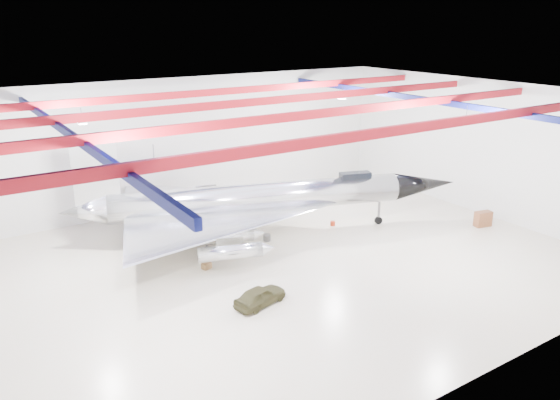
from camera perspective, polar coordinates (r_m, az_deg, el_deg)
floor at (r=36.37m, az=-0.35°, el=-6.85°), size 40.00×40.00×0.00m
wall_back at (r=47.32m, az=-10.27°, el=5.86°), size 40.00×0.00×40.00m
wall_right at (r=47.88m, az=20.31°, el=5.16°), size 0.00×30.00×30.00m
ceiling at (r=33.22m, az=-0.38°, el=10.59°), size 40.00×40.00×0.00m
ceiling_structure at (r=33.32m, az=-0.38°, el=9.44°), size 39.50×29.50×1.08m
jet_aircraft at (r=40.32m, az=-2.25°, el=-0.17°), size 29.21×21.74×8.22m
jeep at (r=31.47m, az=-2.09°, el=-9.97°), size 3.52×2.09×1.12m
desk at (r=45.72m, az=20.45°, el=-1.86°), size 1.43×0.93×1.21m
crate_ply at (r=36.18m, az=-7.69°, el=-6.82°), size 0.67×0.59×0.40m
toolbox_red at (r=40.98m, az=-12.02°, el=-4.02°), size 0.61×0.55×0.35m
engine_drum at (r=40.21m, az=-1.38°, el=-3.94°), size 0.57×0.57×0.49m
tool_chest at (r=43.31m, az=5.53°, el=-2.45°), size 0.47×0.47×0.35m
oil_barrel at (r=41.34m, az=-6.29°, el=-3.47°), size 0.62×0.51×0.41m
spares_box at (r=42.48m, az=-5.87°, el=-2.85°), size 0.59×0.59×0.40m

